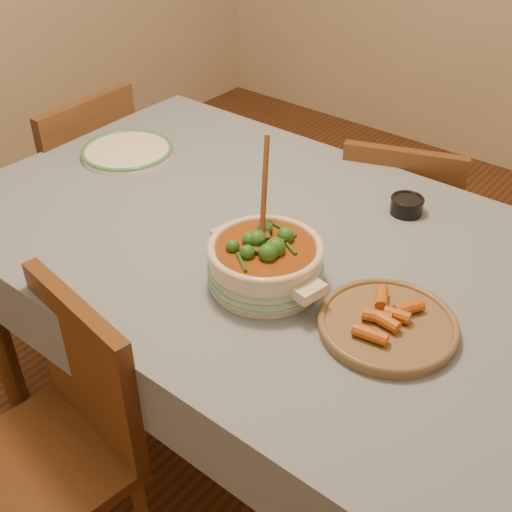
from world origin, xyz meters
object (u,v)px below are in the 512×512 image
at_px(dining_table, 262,261).
at_px(chair_far, 396,230).
at_px(fried_plate, 388,323).
at_px(chair_left, 81,189).
at_px(stew_casserole, 265,260).
at_px(condiment_bowl, 407,204).
at_px(chair_near, 60,437).
at_px(white_plate, 127,151).

bearing_deg(dining_table, chair_far, 83.41).
bearing_deg(fried_plate, chair_left, 170.12).
relative_size(stew_casserole, condiment_bowl, 3.14).
relative_size(chair_near, chair_left, 0.96).
distance_m(chair_far, chair_left, 1.16).
height_order(white_plate, chair_left, chair_left).
xyz_separation_m(condiment_bowl, chair_left, (-1.20, -0.20, -0.29)).
distance_m(condiment_bowl, chair_near, 1.06).
bearing_deg(stew_casserole, dining_table, 130.31).
bearing_deg(fried_plate, dining_table, 164.06).
bearing_deg(chair_near, chair_far, 90.30).
xyz_separation_m(condiment_bowl, chair_near, (-0.34, -0.95, -0.32)).
distance_m(dining_table, white_plate, 0.62).
height_order(stew_casserole, chair_near, stew_casserole).
relative_size(condiment_bowl, chair_left, 0.12).
bearing_deg(condiment_bowl, white_plate, -164.16).
xyz_separation_m(chair_near, chair_left, (-0.86, 0.75, 0.02)).
distance_m(condiment_bowl, fried_plate, 0.49).
bearing_deg(chair_left, stew_casserole, 73.35).
relative_size(dining_table, white_plate, 4.68).
xyz_separation_m(white_plate, chair_left, (-0.35, 0.04, -0.28)).
xyz_separation_m(stew_casserole, fried_plate, (0.30, 0.04, -0.05)).
bearing_deg(condiment_bowl, chair_near, -109.93).
xyz_separation_m(white_plate, condiment_bowl, (0.85, 0.24, 0.01)).
bearing_deg(white_plate, chair_near, -54.41).
xyz_separation_m(fried_plate, chair_left, (-1.39, 0.24, -0.29)).
xyz_separation_m(dining_table, condiment_bowl, (0.24, 0.32, 0.12)).
bearing_deg(dining_table, chair_left, 172.98).
bearing_deg(chair_near, chair_left, 147.09).
height_order(dining_table, fried_plate, fried_plate).
relative_size(stew_casserole, white_plate, 0.95).
bearing_deg(chair_left, fried_plate, 77.80).
xyz_separation_m(dining_table, chair_far, (0.08, 0.65, -0.21)).
bearing_deg(chair_far, fried_plate, 94.44).
xyz_separation_m(white_plate, chair_near, (0.51, -0.71, -0.30)).
bearing_deg(stew_casserole, white_plate, 161.96).
height_order(dining_table, condiment_bowl, condiment_bowl).
height_order(stew_casserole, chair_left, stew_casserole).
bearing_deg(chair_near, fried_plate, 51.10).
distance_m(stew_casserole, chair_far, 0.90).
distance_m(dining_table, chair_far, 0.69).
height_order(chair_far, chair_left, chair_left).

